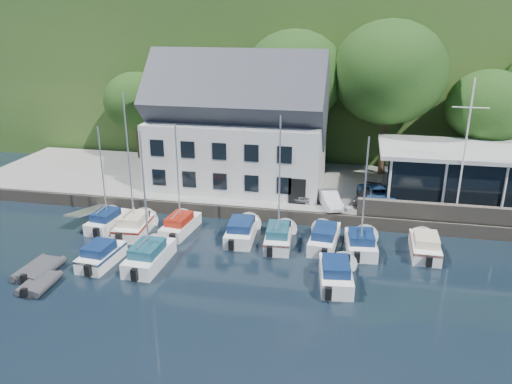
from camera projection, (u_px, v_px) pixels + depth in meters
ground at (295, 307)px, 26.41m from camera, size 180.00×180.00×0.00m
quay at (321, 190)px, 42.37m from camera, size 60.00×13.00×1.00m
quay_face at (314, 219)px, 36.38m from camera, size 60.00×0.30×1.00m
hillside at (346, 57)px, 80.86m from camera, size 160.00×75.00×16.00m
field_patch at (398, 4)px, 83.97m from camera, size 50.00×30.00×0.30m
harbor_building at (238, 133)px, 41.14m from camera, size 14.40×8.20×8.70m
club_pavilion at (466, 174)px, 38.04m from camera, size 13.20×7.20×4.10m
seawall at (491, 216)px, 34.10m from camera, size 18.00×0.50×1.20m
gangway at (94, 218)px, 37.84m from camera, size 1.20×6.00×1.40m
car_silver at (304, 191)px, 38.95m from camera, size 1.38×3.28×1.11m
car_white at (329, 199)px, 37.22m from camera, size 2.32×3.68×1.15m
car_dgrey at (368, 196)px, 37.98m from camera, size 2.35×4.02×1.10m
car_blue at (377, 195)px, 37.69m from camera, size 2.64×4.30×1.38m
flagpole at (465, 150)px, 33.87m from camera, size 2.34×0.20×9.73m
tree_0 at (137, 116)px, 48.61m from camera, size 6.18×6.18×8.45m
tree_1 at (197, 111)px, 46.90m from camera, size 7.27×7.27×9.94m
tree_2 at (294, 101)px, 44.73m from camera, size 9.11×9.11×12.45m
tree_3 at (387, 100)px, 42.85m from camera, size 9.74×9.74×13.31m
tree_4 at (485, 127)px, 41.65m from camera, size 6.91×6.91×9.44m
boat_r1_0 at (102, 173)px, 34.73m from camera, size 2.27×5.50×8.37m
boat_r1_1 at (130, 172)px, 33.73m from camera, size 2.50×5.65×9.01m
boat_r1_2 at (178, 177)px, 34.06m from camera, size 2.26×5.84×8.25m
boat_r1_3 at (242, 228)px, 34.22m from camera, size 2.33×6.13×1.44m
boat_r1_4 at (279, 183)px, 32.14m from camera, size 2.29×6.13×8.63m
boat_r1_5 at (324, 235)px, 33.14m from camera, size 2.26×6.33×1.46m
boat_r1_6 at (365, 189)px, 31.14m from camera, size 2.54×5.46×8.57m
boat_r1_7 at (425, 244)px, 31.99m from camera, size 1.96×5.57×1.41m
boat_r2_0 at (101, 253)px, 30.69m from camera, size 2.18×5.05×1.44m
boat_r2_1 at (145, 194)px, 29.26m from camera, size 2.19×6.22×9.27m
boat_r2_3 at (336, 271)px, 28.46m from camera, size 2.60×5.94×1.52m
dinghy_0 at (39, 268)px, 29.63m from camera, size 2.04×3.23×0.73m
dinghy_1 at (39, 282)px, 28.18m from camera, size 1.73×2.77×0.63m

